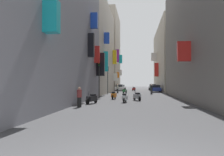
{
  "coord_description": "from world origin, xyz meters",
  "views": [
    {
      "loc": [
        0.18,
        -4.64,
        1.89
      ],
      "look_at": [
        -2.73,
        19.76,
        2.42
      ],
      "focal_mm": 34.35,
      "sensor_mm": 36.0,
      "label": 1
    }
  ],
  "objects": [
    {
      "name": "building_right_near",
      "position": [
        8.0,
        16.34,
        7.92
      ],
      "size": [
        7.3,
        32.7,
        15.83
      ],
      "color": "slate",
      "rests_on": "ground"
    },
    {
      "name": "ground_plane",
      "position": [
        0.0,
        30.0,
        0.0
      ],
      "size": [
        140.0,
        140.0,
        0.0
      ],
      "primitive_type": "plane",
      "color": "#424244"
    },
    {
      "name": "traffic_light_near_corner",
      "position": [
        -4.56,
        21.63,
        3.15
      ],
      "size": [
        0.26,
        0.34,
        4.67
      ],
      "color": "#2D2D2D",
      "rests_on": "ground"
    },
    {
      "name": "scooter_black",
      "position": [
        -3.88,
        14.19,
        0.46
      ],
      "size": [
        0.77,
        1.93,
        1.13
      ],
      "color": "black",
      "rests_on": "ground"
    },
    {
      "name": "building_right_mid_b",
      "position": [
        8.0,
        47.4,
        7.49
      ],
      "size": [
        7.33,
        25.21,
        14.98
      ],
      "color": "#BCB29E",
      "rests_on": "ground"
    },
    {
      "name": "building_left_mid_c",
      "position": [
        -7.99,
        52.58,
        10.21
      ],
      "size": [
        6.88,
        14.84,
        20.43
      ],
      "color": "#9E9384",
      "rests_on": "ground"
    },
    {
      "name": "pedestrian_crossing",
      "position": [
        -4.28,
        11.47,
        0.77
      ],
      "size": [
        0.46,
        0.46,
        1.56
      ],
      "color": "black",
      "rests_on": "ground"
    },
    {
      "name": "building_left_mid_a",
      "position": [
        -7.99,
        33.1,
        8.04
      ],
      "size": [
        6.83,
        18.41,
        16.08
      ],
      "color": "#B2A899",
      "rests_on": "ground"
    },
    {
      "name": "scooter_green",
      "position": [
        -2.04,
        32.66,
        0.46
      ],
      "size": [
        0.82,
        1.74,
        1.13
      ],
      "color": "#287F3D",
      "rests_on": "ground"
    },
    {
      "name": "parked_car_grey",
      "position": [
        3.94,
        50.05,
        0.79
      ],
      "size": [
        1.83,
        3.94,
        1.53
      ],
      "color": "slate",
      "rests_on": "ground"
    },
    {
      "name": "parked_car_green",
      "position": [
        4.0,
        44.59,
        0.75
      ],
      "size": [
        2.02,
        4.2,
        1.43
      ],
      "color": "#236638",
      "rests_on": "ground"
    },
    {
      "name": "scooter_white",
      "position": [
        -1.02,
        15.77,
        0.46
      ],
      "size": [
        0.52,
        1.77,
        1.13
      ],
      "color": "silver",
      "rests_on": "ground"
    },
    {
      "name": "traffic_light_far_corner",
      "position": [
        -4.56,
        29.35,
        3.04
      ],
      "size": [
        0.26,
        0.34,
        4.49
      ],
      "color": "#2D2D2D",
      "rests_on": "ground"
    },
    {
      "name": "scooter_red",
      "position": [
        -0.63,
        43.68,
        0.46
      ],
      "size": [
        0.8,
        1.76,
        1.13
      ],
      "color": "red",
      "rests_on": "ground"
    },
    {
      "name": "pedestrian_near_right",
      "position": [
        -3.39,
        33.9,
        0.79
      ],
      "size": [
        0.51,
        0.51,
        1.59
      ],
      "color": "#303030",
      "rests_on": "ground"
    },
    {
      "name": "scooter_silver",
      "position": [
        0.13,
        17.98,
        0.46
      ],
      "size": [
        0.84,
        1.8,
        1.13
      ],
      "color": "#ADADB2",
      "rests_on": "ground"
    },
    {
      "name": "parked_car_silver",
      "position": [
        -3.91,
        49.92,
        0.71
      ],
      "size": [
        1.92,
        4.05,
        1.33
      ],
      "color": "#B7B7BC",
      "rests_on": "ground"
    },
    {
      "name": "parked_car_blue",
      "position": [
        3.77,
        38.14,
        0.75
      ],
      "size": [
        1.88,
        4.0,
        1.41
      ],
      "color": "navy",
      "rests_on": "ground"
    },
    {
      "name": "parked_car_white",
      "position": [
        -3.93,
        44.63,
        0.77
      ],
      "size": [
        1.93,
        4.29,
        1.47
      ],
      "color": "white",
      "rests_on": "ground"
    },
    {
      "name": "scooter_orange",
      "position": [
        -2.48,
        19.52,
        0.46
      ],
      "size": [
        0.55,
        1.83,
        1.13
      ],
      "color": "orange",
      "rests_on": "ground"
    },
    {
      "name": "pedestrian_near_left",
      "position": [
        2.44,
        30.68,
        0.81
      ],
      "size": [
        0.46,
        0.46,
        1.64
      ],
      "color": "#2A2A2A",
      "rests_on": "ground"
    }
  ]
}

